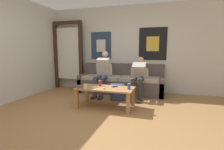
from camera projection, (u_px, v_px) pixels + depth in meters
ground_plane at (92, 121)px, 3.06m from camera, size 18.00×18.00×0.00m
wall_back at (124, 49)px, 5.30m from camera, size 10.00×0.07×2.55m
door_frame at (68, 52)px, 5.62m from camera, size 1.00×0.10×2.15m
couch at (121, 83)px, 5.10m from camera, size 2.43×0.74×0.84m
coffee_table at (105, 91)px, 3.79m from camera, size 1.23×0.61×0.44m
person_seated_adult at (103, 72)px, 4.81m from camera, size 0.47×0.87×1.22m
person_seated_teen at (139, 75)px, 4.56m from camera, size 0.47×0.96×1.06m
backpack at (117, 92)px, 4.38m from camera, size 0.40×0.35×0.40m
ceramic_bowl at (80, 87)px, 3.74m from camera, size 0.14×0.14×0.05m
pillar_candle at (85, 86)px, 3.66m from camera, size 0.06×0.06×0.12m
drink_can_blue at (129, 86)px, 3.60m from camera, size 0.07×0.07×0.12m
drink_can_red at (100, 83)px, 3.95m from camera, size 0.07×0.07×0.12m
game_controller_near_left at (104, 88)px, 3.67m from camera, size 0.07×0.15×0.03m
game_controller_near_right at (95, 87)px, 3.80m from camera, size 0.14×0.10×0.03m
cell_phone at (115, 87)px, 3.85m from camera, size 0.13×0.15×0.01m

